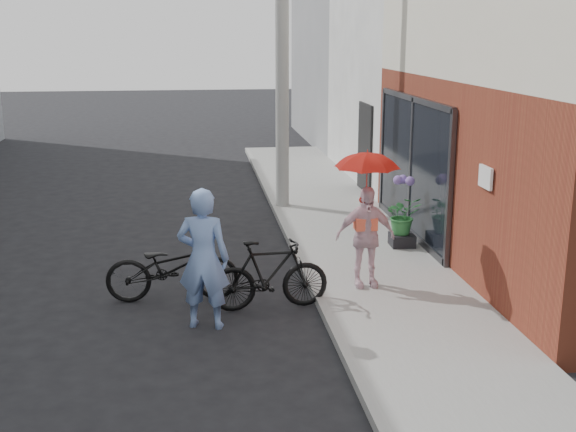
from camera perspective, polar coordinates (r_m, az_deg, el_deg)
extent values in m
plane|color=black|center=(9.73, -2.55, -8.21)|extent=(80.00, 80.00, 0.00)
cube|color=gray|center=(11.90, 6.74, -3.72)|extent=(2.20, 24.00, 0.12)
cube|color=#9E9E99|center=(11.67, 1.19, -3.98)|extent=(0.12, 24.00, 0.12)
cube|color=black|center=(13.26, 9.78, 3.85)|extent=(0.06, 3.80, 2.40)
cube|color=white|center=(10.13, 15.35, 2.97)|extent=(0.04, 0.40, 0.30)
cube|color=white|center=(19.63, 16.83, 13.08)|extent=(8.00, 6.00, 7.00)
cube|color=gray|center=(26.19, 10.47, 13.61)|extent=(8.00, 8.00, 7.00)
cylinder|color=#9E9E99|center=(15.07, -0.47, 13.47)|extent=(0.28, 0.28, 7.00)
imported|color=#7696D3|center=(9.26, -6.70, -3.38)|extent=(0.76, 0.59, 1.85)
imported|color=black|center=(10.37, -9.13, -4.03)|extent=(1.88, 0.68, 0.98)
imported|color=black|center=(9.93, -1.50, -4.66)|extent=(1.68, 0.59, 0.99)
imported|color=silver|center=(10.47, 6.12, -1.63)|extent=(0.88, 0.38, 1.48)
imported|color=red|center=(10.22, 6.28, 4.47)|extent=(0.88, 0.88, 0.77)
cube|color=black|center=(12.67, 8.99, -1.88)|extent=(0.42, 0.42, 0.21)
imported|color=#2E7437|center=(12.56, 9.07, 0.07)|extent=(0.61, 0.53, 0.67)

